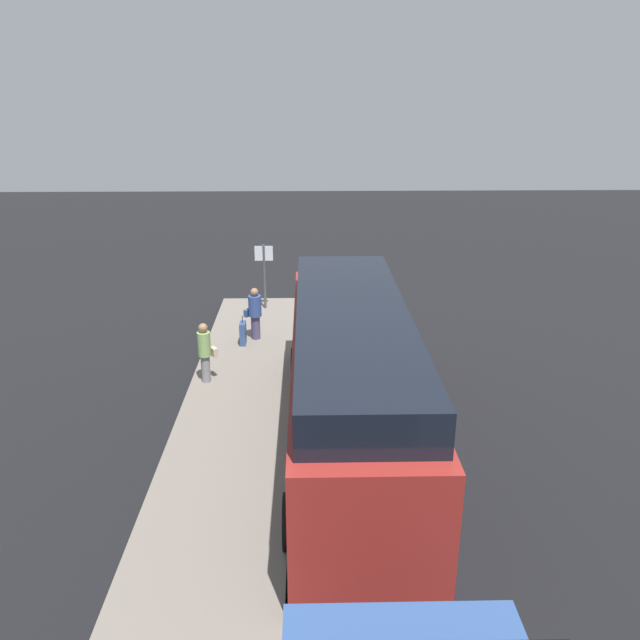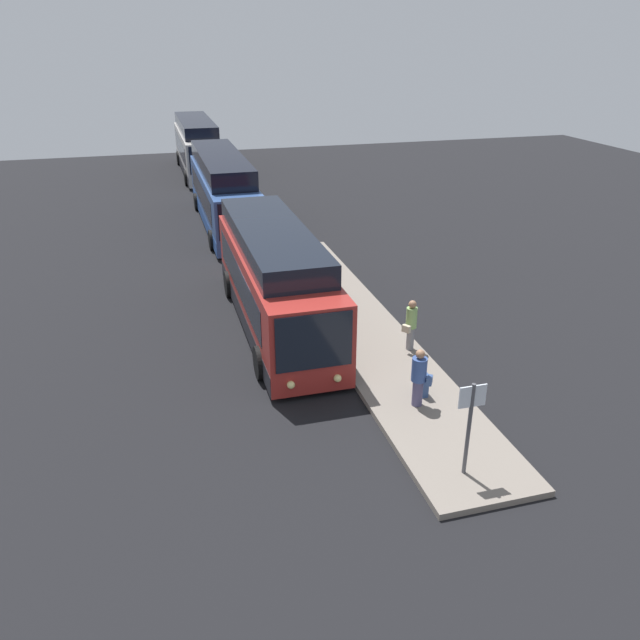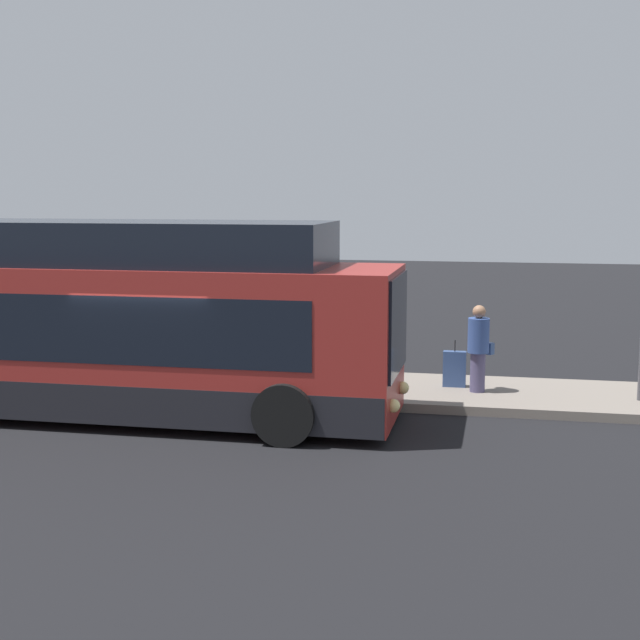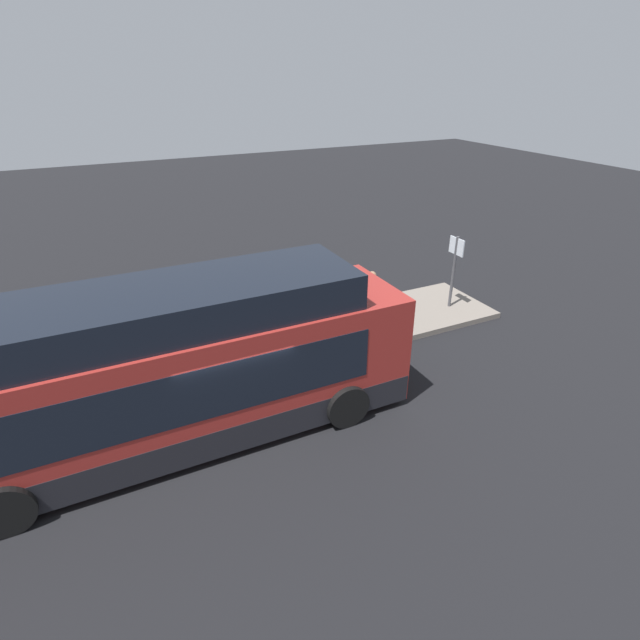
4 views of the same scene
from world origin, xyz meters
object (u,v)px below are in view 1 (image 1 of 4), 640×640
at_px(bus_lead, 350,388).
at_px(suitcase, 243,333).
at_px(passenger_boarding, 255,312).
at_px(passenger_waiting, 205,350).
at_px(sign_post, 264,268).

bearing_deg(bus_lead, suitcase, 26.00).
bearing_deg(bus_lead, passenger_boarding, 21.70).
distance_m(passenger_waiting, sign_post, 6.61).
height_order(bus_lead, passenger_waiting, bus_lead).
distance_m(passenger_boarding, passenger_waiting, 3.51).
distance_m(bus_lead, suitcase, 7.16).
xyz_separation_m(bus_lead, passenger_waiting, (3.54, 3.89, -0.52)).
xyz_separation_m(suitcase, sign_post, (3.64, -0.51, 1.22)).
bearing_deg(sign_post, passenger_waiting, 168.58).
xyz_separation_m(passenger_waiting, sign_post, (6.45, -1.30, 0.63)).
bearing_deg(suitcase, passenger_waiting, 164.34).
bearing_deg(sign_post, bus_lead, -165.49).
bearing_deg(passenger_waiting, bus_lead, 13.86).
bearing_deg(passenger_waiting, sign_post, 134.76).
bearing_deg(sign_post, suitcase, 171.95).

